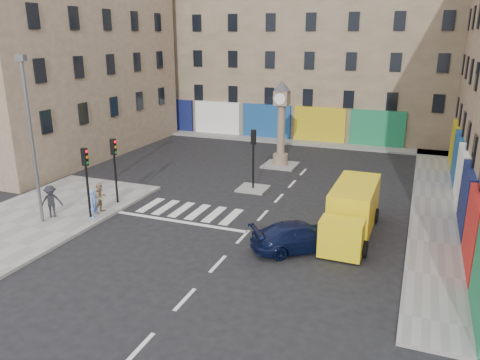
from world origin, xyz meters
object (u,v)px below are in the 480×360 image
Objects in this scene: pedestrian_blue at (94,204)px; pedestrian_dark at (51,201)px; clock_pillar at (281,119)px; lamp_post at (31,132)px; traffic_light_left_far at (114,160)px; traffic_light_island at (253,150)px; navy_sedan at (300,236)px; yellow_van at (352,211)px; pedestrian_tan at (101,198)px; traffic_light_left_near at (86,172)px.

pedestrian_dark is at bearing 103.53° from pedestrian_blue.
clock_pillar reaches higher than pedestrian_blue.
lamp_post reaches higher than pedestrian_blue.
traffic_light_left_far is 0.61× the size of clock_pillar.
traffic_light_island reaches higher than navy_sedan.
pedestrian_dark is at bearing -164.70° from yellow_van.
navy_sedan is 13.05m from pedestrian_dark.
yellow_van is 15.39m from pedestrian_dark.
clock_pillar is 0.95× the size of yellow_van.
yellow_van reaches higher than pedestrian_blue.
pedestrian_tan reaches higher than navy_sedan.
clock_pillar is (0.00, 6.00, 0.96)m from traffic_light_island.
navy_sedan is (13.06, 1.85, -4.15)m from lamp_post.
navy_sedan is at bearing 8.07° from lamp_post.
traffic_light_island is 11.90m from pedestrian_dark.
yellow_van reaches higher than navy_sedan.
traffic_light_left_near reaches higher than traffic_light_island.
pedestrian_blue is (-10.86, -0.46, 0.28)m from navy_sedan.
lamp_post reaches higher than traffic_light_left_far.
yellow_van is at bearing 16.95° from lamp_post.
pedestrian_dark reaches higher than navy_sedan.
clock_pillar is at bearing -19.86° from pedestrian_tan.
navy_sedan is at bearing -40.15° from pedestrian_dark.
yellow_van is (13.05, 0.76, -1.47)m from traffic_light_left_far.
pedestrian_blue is (-12.75, -3.16, -0.23)m from yellow_van.
lamp_post is 4.85m from pedestrian_tan.
traffic_light_island is at bearing -35.84° from pedestrian_tan.
clock_pillar is at bearing 123.03° from yellow_van.
lamp_post reaches higher than navy_sedan.
traffic_light_left_near is 1.72m from pedestrian_blue.
traffic_light_left_near is 0.61× the size of clock_pillar.
lamp_post is at bearing -131.71° from traffic_light_island.
clock_pillar is (6.30, 13.80, 0.93)m from traffic_light_left_near.
clock_pillar is (6.30, 11.40, 0.93)m from traffic_light_left_far.
traffic_light_left_near is at bearing 53.30° from navy_sedan.
traffic_light_island reaches higher than yellow_van.
traffic_light_left_near is 2.39× the size of pedestrian_blue.
traffic_light_left_near is at bearing 83.65° from pedestrian_blue.
pedestrian_tan is at bearing 6.64° from pedestrian_blue.
traffic_light_left_near is at bearing -90.00° from traffic_light_left_far.
yellow_van is (14.95, 4.56, -3.64)m from lamp_post.
traffic_light_left_near reaches higher than pedestrian_dark.
traffic_light_left_near is 3.21m from lamp_post.
traffic_light_left_far is 0.58× the size of yellow_van.
clock_pillar reaches higher than pedestrian_tan.
pedestrian_tan is at bearing 80.81° from traffic_light_left_near.
traffic_light_left_far reaches higher than navy_sedan.
clock_pillar reaches higher than traffic_light_left_far.
traffic_light_island is at bearing -90.00° from clock_pillar.
traffic_light_island is 0.83× the size of navy_sedan.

